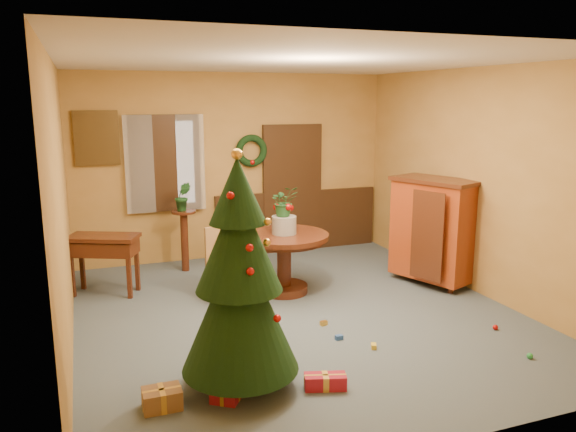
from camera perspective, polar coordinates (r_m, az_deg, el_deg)
name	(u,v)px	position (r m, az deg, el deg)	size (l,w,h in m)	color
room_envelope	(249,187)	(9.00, -4.01, 2.94)	(5.50, 5.50, 5.50)	#384452
dining_table	(284,251)	(7.31, -0.40, -3.63)	(1.16, 1.16, 0.79)	black
urn	(284,225)	(7.22, -0.40, -0.92)	(0.32, 0.32, 0.23)	slate
centerpiece_plant	(284,201)	(7.16, -0.40, 1.51)	(0.35, 0.30, 0.39)	#1E4C23
chair_near	(224,261)	(7.13, -6.51, -4.56)	(0.49, 0.49, 0.93)	olive
chair_far	(236,232)	(8.57, -5.35, -1.67)	(0.47, 0.47, 0.95)	olive
guitar	(243,275)	(6.79, -4.64, -6.01)	(0.36, 0.17, 0.85)	#F7F3CD
plant_stand	(184,234)	(8.37, -10.49, -1.77)	(0.35, 0.35, 0.90)	black
stand_plant	(183,197)	(8.26, -10.63, 1.96)	(0.23, 0.19, 0.42)	#19471E
christmas_tree	(239,279)	(4.81, -4.99, -6.43)	(1.02, 1.02, 2.11)	#382111
writing_desk	(104,250)	(7.63, -18.22, -3.29)	(0.98, 0.76, 0.78)	black
sideboard	(433,228)	(7.88, 14.55, -1.17)	(0.97, 1.28, 1.46)	#541D09
gift_a	(162,399)	(4.97, -12.68, -17.64)	(0.32, 0.23, 0.17)	brown
gift_b	(226,387)	(4.98, -6.27, -16.92)	(0.32, 0.32, 0.23)	maroon
gift_c	(246,371)	(5.33, -4.28, -15.46)	(0.27, 0.28, 0.13)	brown
gift_d	(325,382)	(5.15, 3.80, -16.44)	(0.39, 0.25, 0.13)	maroon
toy_a	(339,337)	(6.10, 5.21, -12.18)	(0.08, 0.05, 0.05)	#224996
toy_b	(530,356)	(6.15, 23.36, -12.92)	(0.06, 0.06, 0.06)	green
toy_c	(374,346)	(5.95, 8.70, -12.94)	(0.08, 0.05, 0.05)	gold
toy_d	(495,327)	(6.71, 20.32, -10.56)	(0.06, 0.06, 0.06)	#AA0E0B
toy_e	(324,323)	(6.45, 3.64, -10.80)	(0.08, 0.05, 0.05)	gold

